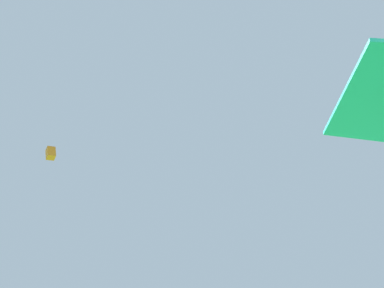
# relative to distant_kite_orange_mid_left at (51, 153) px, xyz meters

# --- Properties ---
(distant_kite_orange_mid_left) EXTENTS (1.02, 1.09, 1.48)m
(distant_kite_orange_mid_left) POSITION_rel_distant_kite_orange_mid_left_xyz_m (0.00, 0.00, 0.00)
(distant_kite_orange_mid_left) COLOR orange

